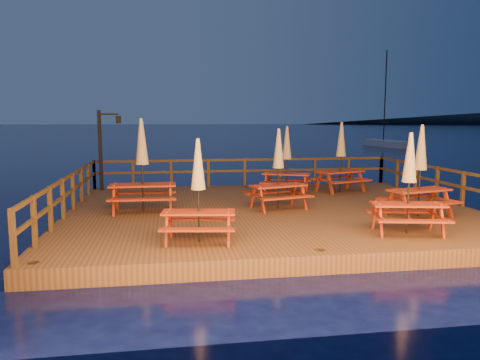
{
  "coord_description": "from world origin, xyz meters",
  "views": [
    {
      "loc": [
        -3.08,
        -13.59,
        3.09
      ],
      "look_at": [
        -0.85,
        0.6,
        1.2
      ],
      "focal_mm": 35.0,
      "sensor_mm": 36.0,
      "label": 1
    }
  ],
  "objects_px": {
    "picnic_table_0": "(409,182)",
    "lamp_post": "(104,143)",
    "picnic_table_1": "(198,189)",
    "picnic_table_2": "(420,169)",
    "sailboat": "(385,144)"
  },
  "relations": [
    {
      "from": "picnic_table_0",
      "to": "picnic_table_1",
      "type": "xyz_separation_m",
      "value": [
        -4.9,
        -0.0,
        -0.06
      ]
    },
    {
      "from": "lamp_post",
      "to": "picnic_table_0",
      "type": "height_order",
      "value": "lamp_post"
    },
    {
      "from": "picnic_table_0",
      "to": "picnic_table_2",
      "type": "xyz_separation_m",
      "value": [
        1.29,
        1.77,
        0.08
      ]
    },
    {
      "from": "lamp_post",
      "to": "picnic_table_2",
      "type": "distance_m",
      "value": 11.15
    },
    {
      "from": "lamp_post",
      "to": "picnic_table_1",
      "type": "xyz_separation_m",
      "value": [
        2.97,
        -8.11,
        -0.62
      ]
    },
    {
      "from": "picnic_table_2",
      "to": "picnic_table_0",
      "type": "bearing_deg",
      "value": -139.81
    },
    {
      "from": "picnic_table_0",
      "to": "picnic_table_1",
      "type": "height_order",
      "value": "picnic_table_0"
    },
    {
      "from": "picnic_table_0",
      "to": "lamp_post",
      "type": "bearing_deg",
      "value": 145.66
    },
    {
      "from": "sailboat",
      "to": "picnic_table_2",
      "type": "height_order",
      "value": "sailboat"
    },
    {
      "from": "sailboat",
      "to": "picnic_table_0",
      "type": "height_order",
      "value": "sailboat"
    },
    {
      "from": "lamp_post",
      "to": "picnic_table_0",
      "type": "bearing_deg",
      "value": -45.86
    },
    {
      "from": "sailboat",
      "to": "picnic_table_1",
      "type": "xyz_separation_m",
      "value": [
        -23.22,
        -38.51,
        1.22
      ]
    },
    {
      "from": "lamp_post",
      "to": "picnic_table_1",
      "type": "height_order",
      "value": "lamp_post"
    },
    {
      "from": "picnic_table_0",
      "to": "picnic_table_2",
      "type": "distance_m",
      "value": 2.19
    },
    {
      "from": "picnic_table_0",
      "to": "picnic_table_1",
      "type": "distance_m",
      "value": 4.9
    }
  ]
}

